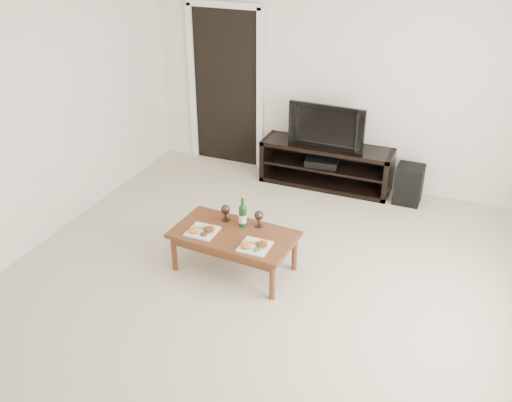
% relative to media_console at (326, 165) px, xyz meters
% --- Properties ---
extents(floor, '(5.50, 5.50, 0.00)m').
position_rel_media_console_xyz_m(floor, '(0.07, -2.50, -0.28)').
color(floor, beige).
rests_on(floor, ground).
extents(back_wall, '(5.00, 0.04, 2.60)m').
position_rel_media_console_xyz_m(back_wall, '(0.07, 0.27, 1.02)').
color(back_wall, white).
rests_on(back_wall, ground).
extents(ceiling, '(5.00, 5.50, 0.04)m').
position_rel_media_console_xyz_m(ceiling, '(0.07, -2.50, 2.35)').
color(ceiling, white).
rests_on(ceiling, back_wall).
extents(doorway, '(0.90, 0.02, 2.05)m').
position_rel_media_console_xyz_m(doorway, '(-1.48, 0.24, 0.75)').
color(doorway, black).
rests_on(doorway, ground).
extents(media_console, '(1.63, 0.45, 0.55)m').
position_rel_media_console_xyz_m(media_console, '(0.00, 0.00, 0.00)').
color(media_console, black).
rests_on(media_console, ground).
extents(television, '(0.95, 0.16, 0.55)m').
position_rel_media_console_xyz_m(television, '(0.00, 0.00, 0.55)').
color(television, black).
rests_on(television, media_console).
extents(av_receiver, '(0.43, 0.34, 0.08)m').
position_rel_media_console_xyz_m(av_receiver, '(-0.05, -0.01, 0.05)').
color(av_receiver, black).
rests_on(av_receiver, media_console).
extents(subwoofer, '(0.31, 0.31, 0.47)m').
position_rel_media_console_xyz_m(subwoofer, '(1.04, -0.05, -0.04)').
color(subwoofer, black).
rests_on(subwoofer, ground).
extents(coffee_table, '(1.21, 0.72, 0.42)m').
position_rel_media_console_xyz_m(coffee_table, '(-0.30, -2.14, -0.07)').
color(coffee_table, brown).
rests_on(coffee_table, ground).
extents(plate_left, '(0.27, 0.27, 0.07)m').
position_rel_media_console_xyz_m(plate_left, '(-0.58, -2.24, 0.18)').
color(plate_left, white).
rests_on(plate_left, coffee_table).
extents(plate_right, '(0.27, 0.27, 0.07)m').
position_rel_media_console_xyz_m(plate_right, '(-0.01, -2.30, 0.18)').
color(plate_right, white).
rests_on(plate_right, coffee_table).
extents(wine_bottle, '(0.07, 0.07, 0.35)m').
position_rel_media_console_xyz_m(wine_bottle, '(-0.27, -1.99, 0.32)').
color(wine_bottle, '#0F3913').
rests_on(wine_bottle, coffee_table).
extents(goblet_left, '(0.09, 0.09, 0.17)m').
position_rel_media_console_xyz_m(goblet_left, '(-0.47, -1.95, 0.23)').
color(goblet_left, '#3A2A1F').
rests_on(goblet_left, coffee_table).
extents(goblet_right, '(0.09, 0.09, 0.17)m').
position_rel_media_console_xyz_m(goblet_right, '(-0.13, -1.93, 0.23)').
color(goblet_right, '#3A2A1F').
rests_on(goblet_right, coffee_table).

